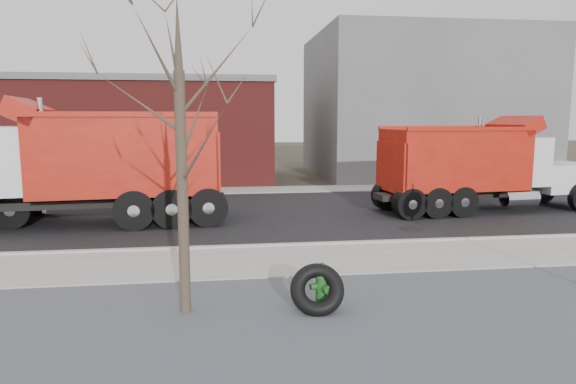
{
  "coord_description": "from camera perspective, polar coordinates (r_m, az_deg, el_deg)",
  "views": [
    {
      "loc": [
        -2.59,
        -11.03,
        3.25
      ],
      "look_at": [
        -0.88,
        1.75,
        1.4
      ],
      "focal_mm": 32.0,
      "sensor_mm": 36.0,
      "label": 1
    }
  ],
  "objects": [
    {
      "name": "ground",
      "position": [
        11.79,
        5.42,
        -7.88
      ],
      "size": [
        120.0,
        120.0,
        0.0
      ],
      "primitive_type": "plane",
      "color": "#383328",
      "rests_on": "ground"
    },
    {
      "name": "gravel_verge",
      "position": [
        8.6,
        10.83,
        -14.09
      ],
      "size": [
        60.0,
        5.0,
        0.03
      ],
      "primitive_type": "cube",
      "color": "slate",
      "rests_on": "ground"
    },
    {
      "name": "sidewalk",
      "position": [
        12.02,
        5.15,
        -7.41
      ],
      "size": [
        60.0,
        2.5,
        0.06
      ],
      "primitive_type": "cube",
      "color": "#9E9B93",
      "rests_on": "ground"
    },
    {
      "name": "curb",
      "position": [
        13.24,
        3.91,
        -5.82
      ],
      "size": [
        60.0,
        0.15,
        0.11
      ],
      "primitive_type": "cube",
      "color": "#9E9B93",
      "rests_on": "ground"
    },
    {
      "name": "road",
      "position": [
        17.82,
        0.86,
        -2.31
      ],
      "size": [
        60.0,
        9.4,
        0.02
      ],
      "primitive_type": "cube",
      "color": "black",
      "rests_on": "ground"
    },
    {
      "name": "far_sidewalk",
      "position": [
        23.4,
        -1.19,
        0.25
      ],
      "size": [
        60.0,
        2.0,
        0.06
      ],
      "primitive_type": "cube",
      "color": "#9E9B93",
      "rests_on": "ground"
    },
    {
      "name": "building_grey",
      "position": [
        31.27,
        14.33,
        9.29
      ],
      "size": [
        12.0,
        10.0,
        8.0
      ],
      "color": "slate",
      "rests_on": "ground"
    },
    {
      "name": "building_brick",
      "position": [
        29.0,
        -22.57,
        6.37
      ],
      "size": [
        20.2,
        8.2,
        5.3
      ],
      "color": "maroon",
      "rests_on": "ground"
    },
    {
      "name": "bare_tree",
      "position": [
        8.46,
        -11.89,
        8.3
      ],
      "size": [
        3.2,
        3.2,
        5.2
      ],
      "color": "#382D23",
      "rests_on": "ground"
    },
    {
      "name": "fire_hydrant",
      "position": [
        8.98,
        3.83,
        -10.55
      ],
      "size": [
        0.46,
        0.45,
        0.81
      ],
      "rotation": [
        0.0,
        0.0,
        0.29
      ],
      "color": "#256226",
      "rests_on": "ground"
    },
    {
      "name": "truck_tire",
      "position": [
        8.78,
        3.27,
        -10.78
      ],
      "size": [
        1.01,
        0.83,
        0.9
      ],
      "color": "black",
      "rests_on": "ground"
    },
    {
      "name": "dump_truck_red_a",
      "position": [
        19.16,
        20.47,
        2.94
      ],
      "size": [
        8.22,
        2.93,
        3.29
      ],
      "rotation": [
        0.0,
        0.0,
        0.09
      ],
      "color": "black",
      "rests_on": "ground"
    },
    {
      "name": "dump_truck_red_b",
      "position": [
        16.68,
        -21.55,
        3.07
      ],
      "size": [
        9.16,
        3.42,
        3.8
      ],
      "rotation": [
        0.0,
        0.0,
        3.24
      ],
      "color": "black",
      "rests_on": "ground"
    }
  ]
}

